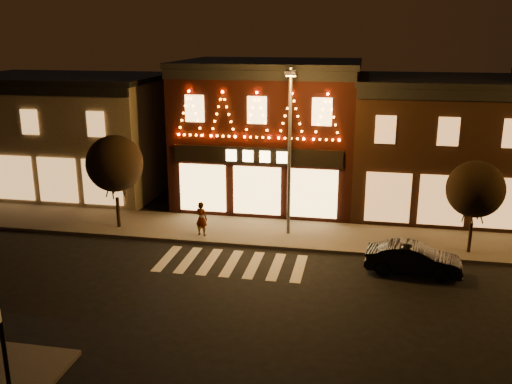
% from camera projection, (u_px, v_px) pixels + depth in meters
% --- Properties ---
extents(ground, '(120.00, 120.00, 0.00)m').
position_uv_depth(ground, '(207.00, 305.00, 21.08)').
color(ground, black).
rests_on(ground, ground).
extents(sidewalk_far, '(44.00, 4.00, 0.15)m').
position_uv_depth(sidewalk_far, '(289.00, 234.00, 28.25)').
color(sidewalk_far, '#47423D').
rests_on(sidewalk_far, ground).
extents(building_left, '(12.20, 8.28, 7.30)m').
position_uv_depth(building_left, '(68.00, 133.00, 35.66)').
color(building_left, '#6C614D').
rests_on(building_left, ground).
extents(building_pulp, '(10.20, 8.34, 8.30)m').
position_uv_depth(building_pulp, '(270.00, 132.00, 33.13)').
color(building_pulp, black).
rests_on(building_pulp, ground).
extents(building_right_a, '(9.20, 8.28, 7.50)m').
position_uv_depth(building_right_a, '(436.00, 145.00, 31.52)').
color(building_right_a, '#382013').
rests_on(building_right_a, ground).
extents(streetlamp_mid, '(0.58, 1.87, 8.14)m').
position_uv_depth(streetlamp_mid, '(290.00, 140.00, 26.63)').
color(streetlamp_mid, '#59595E').
rests_on(streetlamp_mid, sidewalk_far).
extents(tree_left, '(2.86, 2.86, 4.78)m').
position_uv_depth(tree_left, '(115.00, 164.00, 28.19)').
color(tree_left, black).
rests_on(tree_left, sidewalk_far).
extents(tree_right, '(2.55, 2.55, 4.26)m').
position_uv_depth(tree_right, '(475.00, 189.00, 24.95)').
color(tree_right, black).
rests_on(tree_right, sidewalk_far).
extents(dark_sedan, '(4.08, 1.74, 1.31)m').
position_uv_depth(dark_sedan, '(413.00, 259.00, 23.67)').
color(dark_sedan, black).
rests_on(dark_sedan, ground).
extents(pedestrian, '(0.71, 0.55, 1.73)m').
position_uv_depth(pedestrian, '(201.00, 219.00, 27.64)').
color(pedestrian, gray).
rests_on(pedestrian, sidewalk_far).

